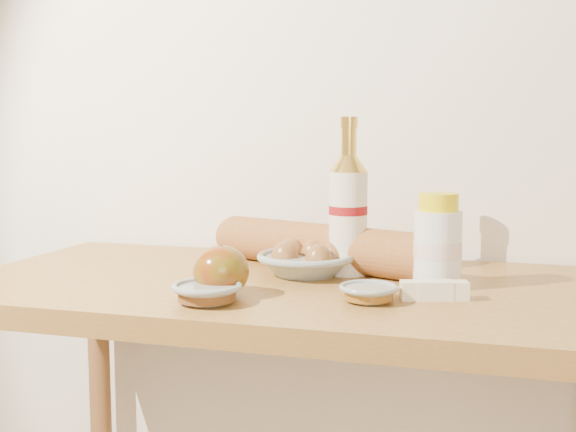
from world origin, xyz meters
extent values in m
cube|color=white|center=(0.00, 1.51, 1.30)|extent=(3.50, 0.02, 2.60)
cube|color=#A87836|center=(0.00, 1.18, 0.88)|extent=(1.20, 0.60, 0.04)
cylinder|color=beige|center=(0.08, 1.27, 1.00)|extent=(0.08, 0.08, 0.19)
cylinder|color=maroon|center=(0.08, 1.27, 1.02)|extent=(0.09, 0.09, 0.02)
cone|color=gold|center=(0.08, 1.27, 1.11)|extent=(0.08, 0.08, 0.03)
cylinder|color=gold|center=(0.08, 1.27, 1.15)|extent=(0.03, 0.03, 0.05)
cylinder|color=gold|center=(0.08, 1.27, 1.18)|extent=(0.04, 0.04, 0.02)
cylinder|color=silver|center=(0.25, 1.20, 0.97)|extent=(0.10, 0.10, 0.13)
cylinder|color=beige|center=(0.25, 1.20, 0.97)|extent=(0.10, 0.10, 0.03)
cylinder|color=yellow|center=(0.25, 1.20, 1.05)|extent=(0.08, 0.08, 0.03)
torus|color=gray|center=(0.01, 1.23, 0.94)|extent=(0.21, 0.21, 0.01)
ellipsoid|color=brown|center=(-0.03, 1.22, 0.93)|extent=(0.06, 0.06, 0.06)
ellipsoid|color=brown|center=(0.04, 1.21, 0.93)|extent=(0.06, 0.06, 0.06)
ellipsoid|color=brown|center=(0.02, 1.27, 0.93)|extent=(0.06, 0.06, 0.06)
ellipsoid|color=brown|center=(-0.03, 1.27, 0.93)|extent=(0.06, 0.06, 0.06)
ellipsoid|color=brown|center=(0.06, 1.25, 0.93)|extent=(0.06, 0.06, 0.06)
cylinder|color=#A76A33|center=(0.02, 1.30, 0.94)|extent=(0.44, 0.24, 0.09)
sphere|color=#A76A33|center=(-0.18, 1.38, 0.94)|extent=(0.11, 0.11, 0.09)
sphere|color=#A76A33|center=(0.23, 1.23, 0.94)|extent=(0.11, 0.11, 0.09)
ellipsoid|color=maroon|center=(-0.10, 1.05, 0.93)|extent=(0.08, 0.08, 0.07)
cylinder|color=#463117|center=(-0.10, 1.05, 0.96)|extent=(0.01, 0.01, 0.01)
ellipsoid|color=#940808|center=(-0.08, 1.03, 0.94)|extent=(0.12, 0.12, 0.08)
cylinder|color=#50341A|center=(-0.08, 1.03, 0.98)|extent=(0.01, 0.01, 0.01)
torus|color=gray|center=(-0.08, 0.98, 0.93)|extent=(0.11, 0.11, 0.01)
cylinder|color=brown|center=(-0.08, 0.98, 0.92)|extent=(0.09, 0.09, 0.02)
torus|color=gray|center=(0.16, 1.06, 0.92)|extent=(0.11, 0.11, 0.01)
cylinder|color=brown|center=(0.16, 1.06, 0.91)|extent=(0.09, 0.09, 0.02)
cube|color=beige|center=(0.25, 1.11, 0.91)|extent=(0.11, 0.06, 0.03)
cube|color=beige|center=(0.25, 1.11, 0.91)|extent=(0.06, 0.04, 0.03)
camera|label=1|loc=(0.35, -0.03, 1.16)|focal=45.00mm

